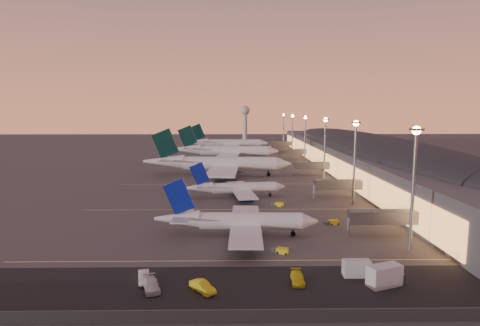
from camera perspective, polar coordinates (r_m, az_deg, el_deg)
name	(u,v)px	position (r m, az deg, el deg)	size (l,w,h in m)	color
ground	(236,205)	(123.13, -0.61, -6.05)	(700.00, 700.00, 0.00)	#3F3D3A
airliner_narrow_south	(236,221)	(93.57, -0.52, -8.28)	(37.92, 33.80, 13.58)	silver
airliner_narrow_north	(235,188)	(133.34, -0.66, -3.59)	(34.10, 30.70, 12.18)	silver
airliner_wide_near	(217,164)	(176.15, -3.28, -0.10)	(65.38, 59.63, 20.92)	silver
airliner_wide_mid	(225,151)	(231.78, -2.19, 1.72)	(62.43, 57.14, 19.97)	silver
airliner_wide_far	(227,143)	(286.01, -1.90, 2.82)	(59.56, 54.04, 19.11)	silver
terminal_building	(362,152)	(202.98, 17.02, 1.57)	(56.35, 255.00, 17.46)	#49494E
light_masts	(313,134)	(188.54, 10.32, 4.02)	(2.20, 217.20, 25.90)	gray
radar_tower	(245,117)	(379.82, 0.71, 6.59)	(9.00, 9.00, 32.50)	silver
service_lane	(237,285)	(70.01, -0.38, -17.01)	(260.00, 16.00, 0.01)	black
lane_markings	(235,182)	(162.26, -0.68, -2.69)	(90.00, 180.36, 0.00)	#D8C659
fence	(238,317)	(58.84, -0.27, -21.02)	(124.00, 0.12, 2.00)	#2D2D30
baggage_tug_a	(280,251)	(84.28, 5.75, -12.30)	(3.90, 2.65, 1.08)	yellow
baggage_tug_b	(332,222)	(105.99, 12.95, -8.25)	(3.91, 2.22, 1.10)	yellow
baggage_tug_c	(278,204)	(122.52, 5.40, -5.90)	(4.18, 2.72, 1.16)	yellow
catering_truck_a	(386,276)	(73.44, 20.05, -14.86)	(6.78, 4.54, 3.56)	silver
catering_truck_b	(358,269)	(75.80, 16.46, -14.23)	(5.23, 2.11, 2.93)	silver
service_van_a	(151,285)	(69.73, -12.52, -16.54)	(2.40, 5.91, 1.71)	silver
service_van_b	(203,287)	(67.79, -5.35, -17.11)	(1.82, 5.21, 1.72)	yellow
service_van_c	(144,277)	(72.85, -13.53, -15.48)	(1.82, 5.21, 1.72)	silver
service_van_d	(298,278)	(71.47, 8.18, -15.87)	(2.19, 5.38, 1.56)	yellow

